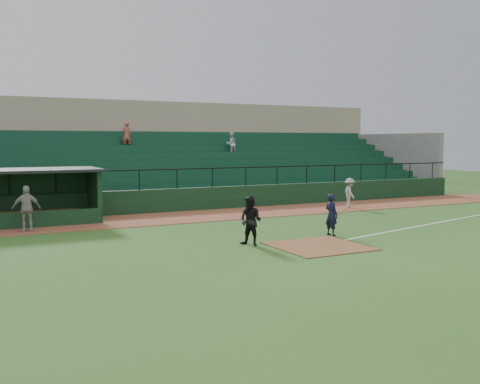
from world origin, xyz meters
name	(u,v)px	position (x,y,z in m)	size (l,w,h in m)	color
ground	(303,242)	(0.00, 0.00, 0.00)	(90.00, 90.00, 0.00)	#2A521A
warning_track	(212,215)	(0.00, 8.00, 0.01)	(40.00, 4.00, 0.03)	brown
home_plate_dirt	(319,246)	(0.00, -1.00, 0.01)	(3.00, 3.00, 0.03)	brown
foul_line	(438,223)	(8.00, 1.20, 0.01)	(18.00, 0.09, 0.01)	white
stadium_structure	(157,163)	(0.00, 16.46, 2.30)	(38.00, 13.08, 6.40)	black
batter_at_plate	(331,215)	(1.73, 0.63, 0.81)	(1.03, 0.69, 1.62)	black
umpire	(251,221)	(-2.00, 0.25, 0.86)	(0.84, 0.65, 1.72)	black
runner	(350,193)	(7.84, 7.27, 0.83)	(1.04, 0.60, 1.61)	#A49E99
dugout_player_a	(26,208)	(-8.65, 6.88, 0.95)	(1.08, 0.45, 1.84)	#9F9B95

